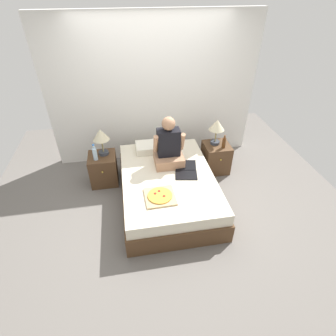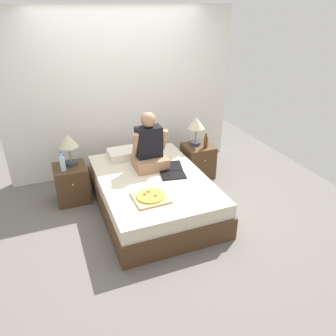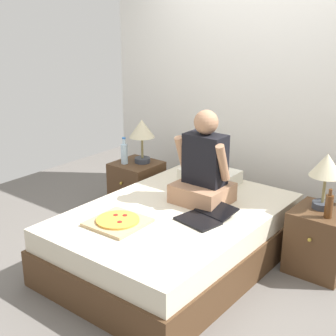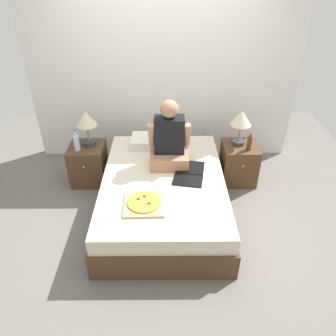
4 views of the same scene
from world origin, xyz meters
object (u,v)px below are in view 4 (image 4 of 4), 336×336
Objects in this scene: nightstand_right at (239,163)px; person_seated at (169,142)px; lamp_on_right_nightstand at (241,120)px; nightstand_left at (89,164)px; lamp_on_left_nightstand at (86,121)px; bed at (164,194)px; beer_bottle at (249,143)px; water_bottle at (77,142)px; laptop at (189,176)px; pizza_box at (144,203)px.

person_seated is at bearing -160.48° from nightstand_right.
lamp_on_right_nightstand is 0.58× the size of person_seated.
lamp_on_left_nightstand is (0.04, 0.05, 0.59)m from nightstand_left.
bed is 8.70× the size of beer_bottle.
person_seated reaches higher than nightstand_right.
lamp_on_left_nightstand is 2.01m from nightstand_right.
beer_bottle reaches higher than bed.
water_bottle is at bearing 179.73° from beer_bottle.
lamp_on_left_nightstand is at bearing 144.58° from bed.
nightstand_right is 2.26× the size of beer_bottle.
bed is 0.38m from laptop.
lamp_on_left_nightstand is 1.41m from pizza_box.
person_seated reaches higher than bed.
nightstand_right is (2.04, 0.09, -0.37)m from water_bottle.
laptop is (1.26, -0.62, 0.23)m from nightstand_left.
nightstand_left is 1.00× the size of nightstand_right.
person_seated is (1.01, -0.37, -0.09)m from lamp_on_left_nightstand.
person_seated is at bearing -11.69° from water_bottle.
lamp_on_right_nightstand is (1.89, 0.00, 0.00)m from lamp_on_left_nightstand.
pizza_box is at bearing -134.87° from laptop.
person_seated reaches higher than lamp_on_left_nightstand.
laptop is at bearing -145.79° from beer_bottle.
nightstand_left is (-0.98, 0.62, 0.03)m from bed.
lamp_on_right_nightstand is 1.96× the size of beer_bottle.
water_bottle reaches higher than nightstand_right.
beer_bottle is (1.99, -0.15, -0.23)m from lamp_on_left_nightstand.
beer_bottle is at bearing -2.82° from nightstand_left.
person_seated reaches higher than beer_bottle.
lamp_on_right_nightstand is at bearing 1.49° from nightstand_left.
nightstand_right is at bearing 19.52° from person_seated.
laptop is at bearing -28.90° from lamp_on_left_nightstand.
nightstand_left is 0.59m from lamp_on_left_nightstand.
laptop reaches higher than bed.
bed is 1.16m from nightstand_left.
laptop is at bearing -134.85° from lamp_on_right_nightstand.
laptop is (1.22, -0.67, -0.35)m from lamp_on_left_nightstand.
lamp_on_left_nightstand is at bearing 175.69° from beer_bottle.
laptop is 1.13× the size of pizza_box.
nightstand_left is at bearing -178.51° from lamp_on_right_nightstand.
beer_bottle reaches higher than nightstand_left.
water_bottle is 2.03m from lamp_on_right_nightstand.
nightstand_right reaches higher than bed.
nightstand_left is 0.39m from water_bottle.
water_bottle is 0.61× the size of lamp_on_right_nightstand.
nightstand_left is 1.12× the size of laptop.
lamp_on_right_nightstand reaches higher than pizza_box.
lamp_on_right_nightstand is 0.97× the size of laptop.
nightstand_left is at bearing 125.94° from pizza_box.
laptop is at bearing -21.71° from water_bottle.
beer_bottle is (0.07, -0.10, 0.36)m from nightstand_right.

